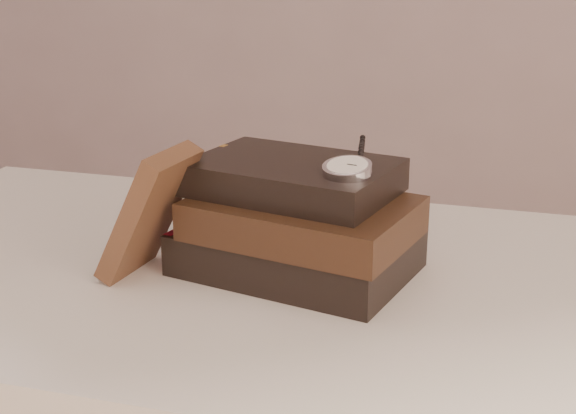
% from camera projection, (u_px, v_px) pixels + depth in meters
% --- Properties ---
extents(table, '(1.00, 0.60, 0.75)m').
position_uv_depth(table, '(228.00, 337.00, 0.97)').
color(table, beige).
rests_on(table, ground).
extents(book_stack, '(0.28, 0.22, 0.13)m').
position_uv_depth(book_stack, '(298.00, 222.00, 0.91)').
color(book_stack, black).
rests_on(book_stack, table).
extents(journal, '(0.10, 0.10, 0.15)m').
position_uv_depth(journal, '(149.00, 213.00, 0.89)').
color(journal, '#3C2317').
rests_on(journal, table).
extents(pocket_watch, '(0.06, 0.16, 0.02)m').
position_uv_depth(pocket_watch, '(348.00, 167.00, 0.85)').
color(pocket_watch, silver).
rests_on(pocket_watch, book_stack).
extents(eyeglasses, '(0.13, 0.14, 0.05)m').
position_uv_depth(eyeglasses, '(266.00, 181.00, 1.02)').
color(eyeglasses, silver).
rests_on(eyeglasses, book_stack).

